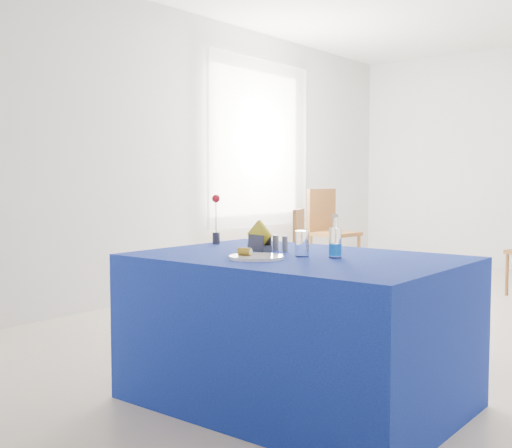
% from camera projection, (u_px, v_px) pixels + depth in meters
% --- Properties ---
extents(floor, '(7.00, 7.00, 0.00)m').
position_uv_depth(floor, '(434.00, 321.00, 5.17)').
color(floor, '#C0B09F').
rests_on(floor, ground).
extents(room_shell, '(7.00, 7.00, 7.00)m').
position_uv_depth(room_shell, '(438.00, 103.00, 5.05)').
color(room_shell, silver).
rests_on(room_shell, ground).
extents(window_pane, '(0.04, 1.50, 1.60)m').
position_uv_depth(window_pane, '(256.00, 143.00, 7.22)').
color(window_pane, white).
rests_on(window_pane, room_shell).
extents(curtain, '(0.04, 1.75, 1.85)m').
position_uv_depth(curtain, '(261.00, 143.00, 7.18)').
color(curtain, white).
rests_on(curtain, room_shell).
extents(plate, '(0.27, 0.27, 0.01)m').
position_uv_depth(plate, '(256.00, 257.00, 3.13)').
color(plate, white).
rests_on(plate, blue_table).
extents(drinking_glass, '(0.07, 0.07, 0.13)m').
position_uv_depth(drinking_glass, '(302.00, 244.00, 3.21)').
color(drinking_glass, white).
rests_on(drinking_glass, blue_table).
extents(salt_shaker, '(0.03, 0.03, 0.08)m').
position_uv_depth(salt_shaker, '(276.00, 243.00, 3.47)').
color(salt_shaker, slate).
rests_on(salt_shaker, blue_table).
extents(pepper_shaker, '(0.03, 0.03, 0.08)m').
position_uv_depth(pepper_shaker, '(285.00, 244.00, 3.42)').
color(pepper_shaker, slate).
rests_on(pepper_shaker, blue_table).
extents(blue_table, '(1.60, 1.10, 0.76)m').
position_uv_depth(blue_table, '(297.00, 329.00, 3.28)').
color(blue_table, navy).
rests_on(blue_table, floor).
extents(water_bottle, '(0.06, 0.06, 0.21)m').
position_uv_depth(water_bottle, '(335.00, 243.00, 3.16)').
color(water_bottle, white).
rests_on(water_bottle, blue_table).
extents(napkin_holder, '(0.16, 0.10, 0.17)m').
position_uv_depth(napkin_holder, '(260.00, 242.00, 3.45)').
color(napkin_holder, '#38383D').
rests_on(napkin_holder, blue_table).
extents(rose_vase, '(0.05, 0.05, 0.30)m').
position_uv_depth(rose_vase, '(216.00, 220.00, 3.82)').
color(rose_vase, '#2A292F').
rests_on(rose_vase, blue_table).
extents(chair_win_a, '(0.49, 0.49, 0.85)m').
position_uv_depth(chair_win_a, '(308.00, 245.00, 6.44)').
color(chair_win_a, brown).
rests_on(chair_win_a, floor).
extents(chair_win_b, '(0.53, 0.53, 1.03)m').
position_uv_depth(chair_win_b, '(329.00, 226.00, 7.54)').
color(chair_win_b, brown).
rests_on(chair_win_b, floor).
extents(banana_pieces, '(0.07, 0.05, 0.04)m').
position_uv_depth(banana_pieces, '(245.00, 251.00, 3.13)').
color(banana_pieces, gold).
rests_on(banana_pieces, plate).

